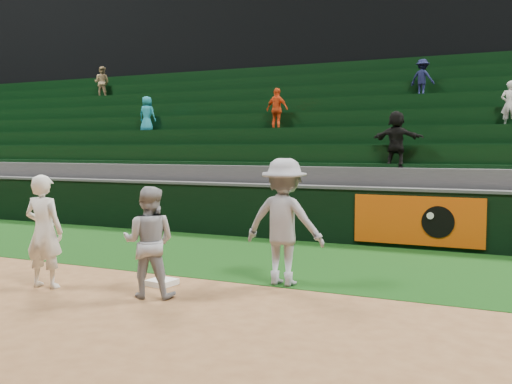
# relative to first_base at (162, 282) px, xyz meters

# --- Properties ---
(ground) EXTENTS (70.00, 70.00, 0.00)m
(ground) POSITION_rel_first_base_xyz_m (0.04, -0.31, -0.04)
(ground) COLOR brown
(ground) RESTS_ON ground
(foul_grass) EXTENTS (36.00, 4.20, 0.01)m
(foul_grass) POSITION_rel_first_base_xyz_m (0.04, 2.69, -0.04)
(foul_grass) COLOR black
(foul_grass) RESTS_ON ground
(upper_deck) EXTENTS (40.00, 12.00, 12.00)m
(upper_deck) POSITION_rel_first_base_xyz_m (0.04, 17.14, 5.96)
(upper_deck) COLOR black
(upper_deck) RESTS_ON ground
(first_base) EXTENTS (0.42, 0.42, 0.08)m
(first_base) POSITION_rel_first_base_xyz_m (0.00, 0.00, 0.00)
(first_base) COLOR white
(first_base) RESTS_ON ground
(first_baseman) EXTENTS (0.66, 0.48, 1.69)m
(first_baseman) POSITION_rel_first_base_xyz_m (-1.50, -0.84, 0.80)
(first_baseman) COLOR white
(first_baseman) RESTS_ON ground
(baserunner) EXTENTS (0.89, 0.79, 1.55)m
(baserunner) POSITION_rel_first_base_xyz_m (0.24, -0.65, 0.73)
(baserunner) COLOR #9B9EA6
(baserunner) RESTS_ON ground
(base_coach) EXTENTS (1.25, 0.73, 1.92)m
(base_coach) POSITION_rel_first_base_xyz_m (1.68, 0.79, 0.92)
(base_coach) COLOR #91939E
(base_coach) RESTS_ON foul_grass
(field_wall) EXTENTS (36.00, 0.45, 1.25)m
(field_wall) POSITION_rel_first_base_xyz_m (0.07, 4.89, 0.59)
(field_wall) COLOR black
(field_wall) RESTS_ON ground
(stadium_seating) EXTENTS (36.00, 5.95, 5.08)m
(stadium_seating) POSITION_rel_first_base_xyz_m (0.04, 8.66, 1.66)
(stadium_seating) COLOR #3B3A3D
(stadium_seating) RESTS_ON ground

